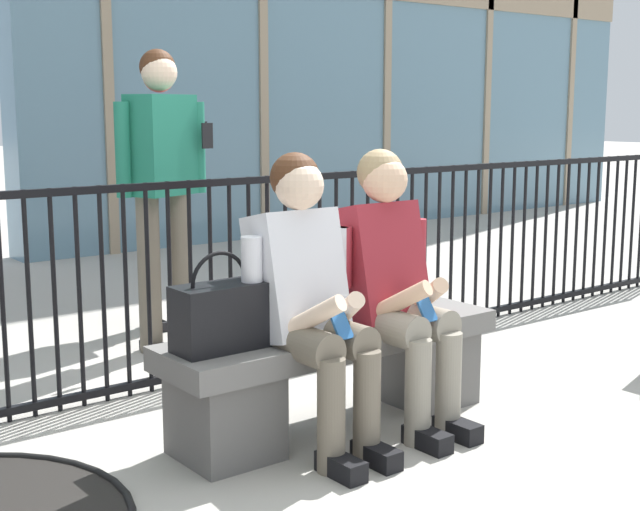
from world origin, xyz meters
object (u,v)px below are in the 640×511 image
object	(u,v)px
seated_person_with_phone	(310,293)
handbag_on_bench	(220,315)
bystander_at_railing	(162,177)
stone_bench	(334,366)
seated_person_companion	(394,280)
bystander_further_back	(162,170)

from	to	relation	value
seated_person_with_phone	handbag_on_bench	size ratio (longest dim) A/B	3.09
bystander_at_railing	stone_bench	bearing A→B (deg)	-90.92
seated_person_with_phone	seated_person_companion	world-z (taller)	same
stone_bench	bystander_further_back	distance (m)	2.22
stone_bench	handbag_on_bench	bearing A→B (deg)	-179.01
seated_person_with_phone	bystander_further_back	world-z (taller)	bystander_further_back
stone_bench	seated_person_with_phone	size ratio (longest dim) A/B	1.32
seated_person_with_phone	handbag_on_bench	bearing A→B (deg)	161.29
bystander_at_railing	handbag_on_bench	bearing A→B (deg)	-110.79
stone_bench	bystander_further_back	size ratio (longest dim) A/B	0.94
handbag_on_bench	bystander_at_railing	world-z (taller)	bystander_at_railing
seated_person_companion	bystander_at_railing	size ratio (longest dim) A/B	0.71
bystander_further_back	seated_person_with_phone	bearing A→B (deg)	-103.06
handbag_on_bench	bystander_further_back	size ratio (longest dim) A/B	0.23
stone_bench	bystander_at_railing	size ratio (longest dim) A/B	0.94
bystander_further_back	stone_bench	bearing A→B (deg)	-97.74
seated_person_companion	bystander_further_back	distance (m)	2.24
handbag_on_bench	bystander_at_railing	size ratio (longest dim) A/B	0.23
handbag_on_bench	bystander_further_back	world-z (taller)	bystander_further_back
seated_person_companion	bystander_further_back	world-z (taller)	bystander_further_back
stone_bench	handbag_on_bench	distance (m)	0.66
seated_person_companion	bystander_at_railing	distance (m)	1.76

